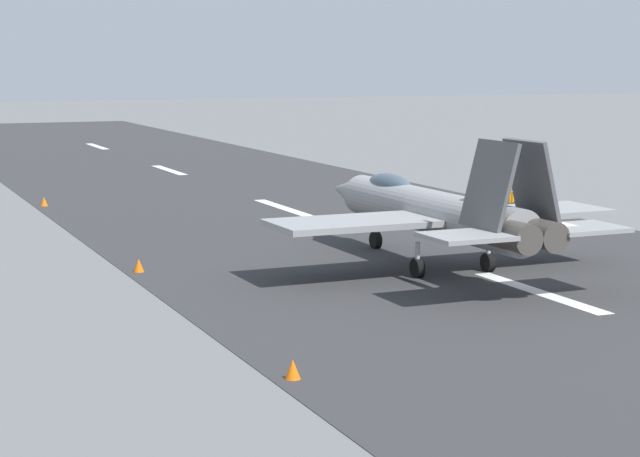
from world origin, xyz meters
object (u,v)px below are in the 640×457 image
object	(u,v)px
crew_person	(511,202)
marker_cone_far	(44,202)
fighter_jet	(432,210)
marker_cone_near	(293,370)
marker_cone_mid	(139,266)

from	to	relation	value
crew_person	marker_cone_far	xyz separation A→B (m)	(14.18, 22.50, -0.53)
marker_cone_far	fighter_jet	bearing A→B (deg)	-156.52
fighter_jet	marker_cone_near	xyz separation A→B (m)	(-13.13, 11.26, -2.09)
marker_cone_near	crew_person	bearing A→B (deg)	-42.13
crew_person	marker_cone_far	bearing A→B (deg)	57.78
marker_cone_mid	marker_cone_near	bearing A→B (deg)	180.00
marker_cone_near	marker_cone_far	distance (m)	39.06
marker_cone_mid	marker_cone_far	distance (m)	22.36
marker_cone_mid	fighter_jet	bearing A→B (deg)	-107.58
marker_cone_near	marker_cone_mid	size ratio (longest dim) A/B	1.00
crew_person	marker_cone_near	xyz separation A→B (m)	(-24.88, 22.50, -0.53)
marker_cone_mid	marker_cone_far	size ratio (longest dim) A/B	1.00
fighter_jet	marker_cone_mid	xyz separation A→B (m)	(3.57, 11.26, -2.09)
crew_person	marker_cone_mid	world-z (taller)	crew_person
marker_cone_far	marker_cone_near	bearing A→B (deg)	180.00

